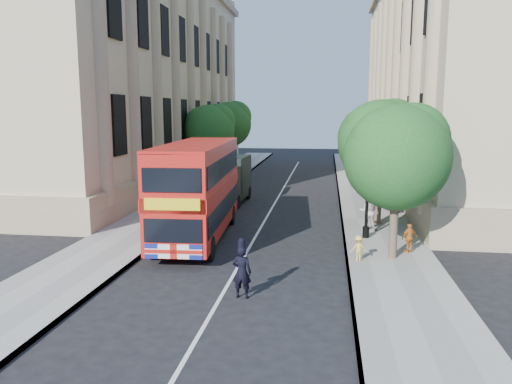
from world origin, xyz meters
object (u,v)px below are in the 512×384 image
at_px(lamp_post, 368,185).
at_px(box_van, 228,181).
at_px(double_decker_bus, 198,188).
at_px(police_constable, 242,272).
at_px(woman_pedestrian, 368,211).

distance_m(lamp_post, box_van, 11.28).
bearing_deg(lamp_post, double_decker_bus, -173.47).
distance_m(double_decker_bus, police_constable, 7.68).
bearing_deg(police_constable, double_decker_bus, -60.87).
height_order(box_van, woman_pedestrian, box_van).
distance_m(police_constable, woman_pedestrian, 10.21).
bearing_deg(police_constable, lamp_post, -115.22).
height_order(police_constable, woman_pedestrian, woman_pedestrian).
relative_size(lamp_post, box_van, 1.01).
height_order(double_decker_bus, police_constable, double_decker_bus).
xyz_separation_m(lamp_post, woman_pedestrian, (0.20, 1.46, -1.48)).
bearing_deg(lamp_post, police_constable, -119.44).
bearing_deg(box_van, police_constable, -75.08).
height_order(box_van, police_constable, box_van).
distance_m(double_decker_bus, box_van, 8.89).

